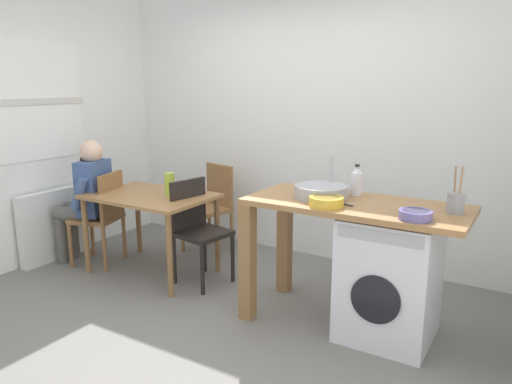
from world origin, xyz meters
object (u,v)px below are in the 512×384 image
at_px(chair_opposite, 197,225).
at_px(mixing_bowl, 326,201).
at_px(bottle_tall_green, 357,181).
at_px(washing_machine, 390,277).
at_px(chair_spare_by_wall, 212,203).
at_px(chair_person_seat, 103,213).
at_px(dining_table, 151,205).
at_px(vase, 170,184).
at_px(utensil_crock, 456,202).
at_px(seated_person, 87,195).
at_px(colander, 416,214).

bearing_deg(chair_opposite, mixing_bowl, 87.84).
bearing_deg(mixing_bowl, bottle_tall_green, 81.92).
bearing_deg(bottle_tall_green, chair_opposite, -174.61).
bearing_deg(bottle_tall_green, washing_machine, -32.22).
distance_m(chair_spare_by_wall, bottle_tall_green, 1.90).
xyz_separation_m(chair_person_seat, chair_spare_by_wall, (0.67, 0.85, 0.00)).
height_order(dining_table, vase, vase).
height_order(washing_machine, utensil_crock, utensil_crock).
bearing_deg(bottle_tall_green, chair_person_seat, -173.57).
relative_size(seated_person, utensil_crock, 4.01).
distance_m(chair_person_seat, vase, 0.79).
relative_size(chair_person_seat, bottle_tall_green, 3.95).
height_order(chair_opposite, vase, vase).
distance_m(bottle_tall_green, vase, 1.72).
bearing_deg(mixing_bowl, seated_person, 177.87).
xyz_separation_m(dining_table, vase, (0.15, 0.10, 0.19)).
bearing_deg(dining_table, chair_spare_by_wall, 81.30).
bearing_deg(bottle_tall_green, seated_person, -172.92).
bearing_deg(mixing_bowl, colander, -1.96).
relative_size(bottle_tall_green, mixing_bowl, 0.98).
xyz_separation_m(chair_opposite, utensil_crock, (2.08, -0.03, 0.48)).
height_order(chair_opposite, seated_person, seated_person).
xyz_separation_m(chair_opposite, chair_spare_by_wall, (-0.36, 0.71, 0.00)).
height_order(seated_person, bottle_tall_green, seated_person).
bearing_deg(chair_opposite, utensil_crock, 99.00).
height_order(chair_opposite, colander, colander).
distance_m(mixing_bowl, utensil_crock, 0.80).
distance_m(chair_opposite, washing_machine, 1.72).
height_order(chair_spare_by_wall, vase, vase).
relative_size(chair_spare_by_wall, colander, 4.50).
bearing_deg(chair_opposite, chair_spare_by_wall, -143.33).
height_order(dining_table, chair_spare_by_wall, chair_spare_by_wall).
xyz_separation_m(bottle_tall_green, colander, (0.53, -0.43, -0.07)).
height_order(chair_opposite, washing_machine, chair_opposite).
xyz_separation_m(chair_spare_by_wall, seated_person, (-0.82, -0.90, 0.16)).
bearing_deg(chair_opposite, vase, -86.65).
height_order(colander, vase, colander).
height_order(dining_table, washing_machine, washing_machine).
bearing_deg(dining_table, seated_person, -169.90).
distance_m(chair_person_seat, washing_machine, 2.74).
distance_m(seated_person, vase, 0.90).
bearing_deg(seated_person, dining_table, -96.81).
height_order(chair_person_seat, chair_spare_by_wall, same).
bearing_deg(mixing_bowl, dining_table, 173.08).
distance_m(washing_machine, bottle_tall_green, 0.72).
height_order(dining_table, chair_person_seat, chair_person_seat).
bearing_deg(vase, chair_person_seat, -165.68).
height_order(chair_person_seat, colander, colander).
bearing_deg(bottle_tall_green, mixing_bowl, -98.08).
distance_m(chair_opposite, bottle_tall_green, 1.48).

